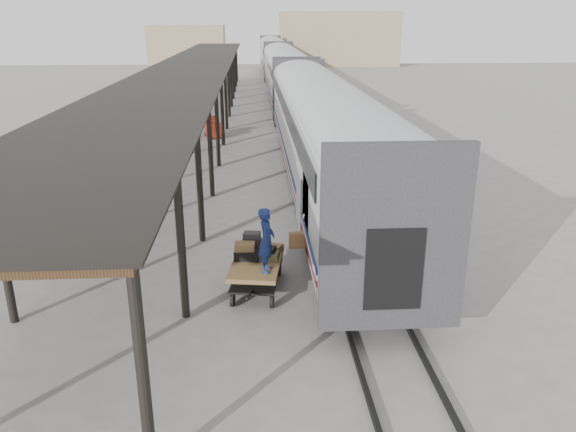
% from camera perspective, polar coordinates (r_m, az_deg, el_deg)
% --- Properties ---
extents(ground, '(160.00, 160.00, 0.00)m').
position_cam_1_polar(ground, '(15.87, -4.66, -6.40)').
color(ground, slate).
rests_on(ground, ground).
extents(train, '(3.45, 76.01, 4.01)m').
position_cam_1_polar(train, '(48.36, -0.25, 14.39)').
color(train, silver).
rests_on(train, ground).
extents(canopy, '(4.90, 64.30, 4.15)m').
position_cam_1_polar(canopy, '(38.59, -9.52, 14.83)').
color(canopy, '#422B19').
rests_on(canopy, ground).
extents(rails, '(1.54, 150.00, 0.12)m').
position_cam_1_polar(rails, '(48.86, -0.25, 11.33)').
color(rails, black).
rests_on(rails, ground).
extents(building_far, '(18.00, 10.00, 8.00)m').
position_cam_1_polar(building_far, '(93.34, 5.04, 17.52)').
color(building_far, tan).
rests_on(building_far, ground).
extents(building_left, '(12.00, 8.00, 6.00)m').
position_cam_1_polar(building_left, '(96.93, -10.16, 16.78)').
color(building_left, tan).
rests_on(building_left, ground).
extents(baggage_cart, '(1.59, 2.56, 0.86)m').
position_cam_1_polar(baggage_cart, '(14.97, -3.17, -5.27)').
color(baggage_cart, brown).
rests_on(baggage_cart, ground).
extents(suitcase_stack, '(1.33, 1.05, 0.58)m').
position_cam_1_polar(suitcase_stack, '(15.10, -3.39, -3.37)').
color(suitcase_stack, '#323234').
rests_on(suitcase_stack, baggage_cart).
extents(luggage_tug, '(1.17, 1.56, 1.23)m').
position_cam_1_polar(luggage_tug, '(35.12, -7.63, 8.83)').
color(luggage_tug, maroon).
rests_on(luggage_tug, ground).
extents(porter, '(0.51, 0.67, 1.67)m').
position_cam_1_polar(porter, '(13.97, -2.19, -2.45)').
color(porter, navy).
rests_on(porter, baggage_cart).
extents(pedestrian, '(0.97, 0.67, 1.53)m').
position_cam_1_polar(pedestrian, '(31.16, -9.54, 7.78)').
color(pedestrian, black).
rests_on(pedestrian, ground).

